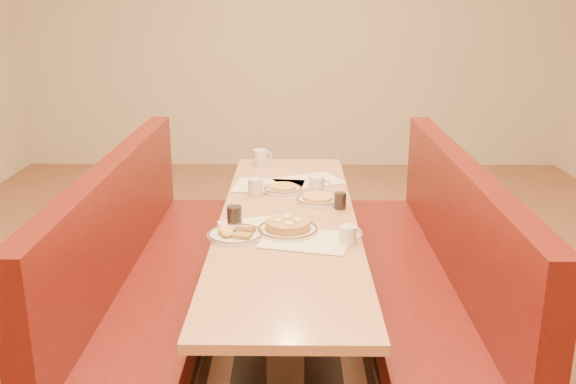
{
  "coord_description": "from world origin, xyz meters",
  "views": [
    {
      "loc": [
        0.03,
        -3.11,
        1.84
      ],
      "look_at": [
        0.0,
        0.14,
        0.85
      ],
      "focal_mm": 40.0,
      "sensor_mm": 36.0,
      "label": 1
    }
  ],
  "objects_px": {
    "booth_right": "(426,288)",
    "coffee_mug_c": "(317,185)",
    "booth_left": "(150,287)",
    "coffee_mug_a": "(348,235)",
    "soda_tumbler_mid": "(340,201)",
    "pancake_plate": "(288,228)",
    "coffee_mug_d": "(261,157)",
    "eggs_plate": "(235,234)",
    "coffee_mug_b": "(256,186)",
    "diner_table": "(288,285)",
    "soda_tumbler_near": "(234,216)"
  },
  "relations": [
    {
      "from": "pancake_plate",
      "to": "diner_table",
      "type": "bearing_deg",
      "value": 90.58
    },
    {
      "from": "booth_left",
      "to": "soda_tumbler_mid",
      "type": "distance_m",
      "value": 1.11
    },
    {
      "from": "soda_tumbler_mid",
      "to": "pancake_plate",
      "type": "bearing_deg",
      "value": -127.21
    },
    {
      "from": "booth_right",
      "to": "coffee_mug_c",
      "type": "relative_size",
      "value": 19.32
    },
    {
      "from": "eggs_plate",
      "to": "soda_tumbler_mid",
      "type": "relative_size",
      "value": 3.04
    },
    {
      "from": "pancake_plate",
      "to": "coffee_mug_a",
      "type": "relative_size",
      "value": 2.67
    },
    {
      "from": "booth_left",
      "to": "eggs_plate",
      "type": "distance_m",
      "value": 0.69
    },
    {
      "from": "soda_tumbler_near",
      "to": "diner_table",
      "type": "bearing_deg",
      "value": 22.82
    },
    {
      "from": "coffee_mug_d",
      "to": "soda_tumbler_near",
      "type": "height_order",
      "value": "same"
    },
    {
      "from": "coffee_mug_b",
      "to": "soda_tumbler_mid",
      "type": "distance_m",
      "value": 0.53
    },
    {
      "from": "booth_right",
      "to": "soda_tumbler_mid",
      "type": "xyz_separation_m",
      "value": [
        -0.45,
        0.16,
        0.43
      ]
    },
    {
      "from": "booth_left",
      "to": "coffee_mug_a",
      "type": "height_order",
      "value": "booth_left"
    },
    {
      "from": "coffee_mug_d",
      "to": "pancake_plate",
      "type": "bearing_deg",
      "value": -103.05
    },
    {
      "from": "eggs_plate",
      "to": "coffee_mug_a",
      "type": "xyz_separation_m",
      "value": [
        0.53,
        -0.08,
        0.03
      ]
    },
    {
      "from": "diner_table",
      "to": "eggs_plate",
      "type": "bearing_deg",
      "value": -132.9
    },
    {
      "from": "diner_table",
      "to": "soda_tumbler_near",
      "type": "bearing_deg",
      "value": -157.18
    },
    {
      "from": "booth_left",
      "to": "coffee_mug_b",
      "type": "xyz_separation_m",
      "value": [
        0.55,
        0.42,
        0.44
      ]
    },
    {
      "from": "coffee_mug_b",
      "to": "soda_tumbler_mid",
      "type": "xyz_separation_m",
      "value": [
        0.47,
        -0.25,
        -0.0
      ]
    },
    {
      "from": "diner_table",
      "to": "soda_tumbler_near",
      "type": "relative_size",
      "value": 24.63
    },
    {
      "from": "diner_table",
      "to": "coffee_mug_c",
      "type": "height_order",
      "value": "coffee_mug_c"
    },
    {
      "from": "booth_left",
      "to": "booth_right",
      "type": "bearing_deg",
      "value": 0.0
    },
    {
      "from": "pancake_plate",
      "to": "coffee_mug_d",
      "type": "bearing_deg",
      "value": 98.61
    },
    {
      "from": "coffee_mug_d",
      "to": "soda_tumbler_mid",
      "type": "xyz_separation_m",
      "value": [
        0.48,
        -0.94,
        -0.01
      ]
    },
    {
      "from": "coffee_mug_d",
      "to": "soda_tumbler_near",
      "type": "relative_size",
      "value": 1.3
    },
    {
      "from": "eggs_plate",
      "to": "soda_tumbler_near",
      "type": "height_order",
      "value": "soda_tumbler_near"
    },
    {
      "from": "eggs_plate",
      "to": "coffee_mug_b",
      "type": "bearing_deg",
      "value": 84.84
    },
    {
      "from": "eggs_plate",
      "to": "coffee_mug_d",
      "type": "distance_m",
      "value": 1.37
    },
    {
      "from": "diner_table",
      "to": "coffee_mug_d",
      "type": "distance_m",
      "value": 1.2
    },
    {
      "from": "coffee_mug_b",
      "to": "soda_tumbler_mid",
      "type": "height_order",
      "value": "coffee_mug_b"
    },
    {
      "from": "booth_right",
      "to": "coffee_mug_b",
      "type": "distance_m",
      "value": 1.1
    },
    {
      "from": "booth_right",
      "to": "coffee_mug_a",
      "type": "xyz_separation_m",
      "value": [
        -0.45,
        -0.35,
        0.43
      ]
    },
    {
      "from": "coffee_mug_a",
      "to": "soda_tumbler_mid",
      "type": "height_order",
      "value": "soda_tumbler_mid"
    },
    {
      "from": "booth_left",
      "to": "soda_tumbler_mid",
      "type": "height_order",
      "value": "booth_left"
    },
    {
      "from": "soda_tumbler_mid",
      "to": "diner_table",
      "type": "bearing_deg",
      "value": -149.52
    },
    {
      "from": "soda_tumbler_near",
      "to": "soda_tumbler_mid",
      "type": "relative_size",
      "value": 1.15
    },
    {
      "from": "pancake_plate",
      "to": "coffee_mug_d",
      "type": "height_order",
      "value": "coffee_mug_d"
    },
    {
      "from": "pancake_plate",
      "to": "coffee_mug_b",
      "type": "distance_m",
      "value": 0.65
    },
    {
      "from": "booth_right",
      "to": "coffee_mug_a",
      "type": "bearing_deg",
      "value": -142.4
    },
    {
      "from": "eggs_plate",
      "to": "coffee_mug_b",
      "type": "xyz_separation_m",
      "value": [
        0.06,
        0.69,
        0.03
      ]
    },
    {
      "from": "soda_tumbler_near",
      "to": "soda_tumbler_mid",
      "type": "bearing_deg",
      "value": 26.9
    },
    {
      "from": "soda_tumbler_mid",
      "to": "coffee_mug_d",
      "type": "bearing_deg",
      "value": 116.9
    },
    {
      "from": "booth_right",
      "to": "coffee_mug_c",
      "type": "distance_m",
      "value": 0.84
    },
    {
      "from": "eggs_plate",
      "to": "coffee_mug_a",
      "type": "distance_m",
      "value": 0.54
    },
    {
      "from": "booth_left",
      "to": "pancake_plate",
      "type": "height_order",
      "value": "booth_left"
    },
    {
      "from": "booth_left",
      "to": "coffee_mug_d",
      "type": "xyz_separation_m",
      "value": [
        0.54,
        1.1,
        0.44
      ]
    },
    {
      "from": "booth_left",
      "to": "soda_tumbler_mid",
      "type": "relative_size",
      "value": 28.25
    },
    {
      "from": "booth_right",
      "to": "coffee_mug_c",
      "type": "xyz_separation_m",
      "value": [
        -0.57,
        0.45,
        0.44
      ]
    },
    {
      "from": "coffee_mug_d",
      "to": "coffee_mug_b",
      "type": "bearing_deg",
      "value": -110.93
    },
    {
      "from": "booth_left",
      "to": "coffee_mug_d",
      "type": "height_order",
      "value": "booth_left"
    },
    {
      "from": "coffee_mug_c",
      "to": "booth_left",
      "type": "bearing_deg",
      "value": -149.6
    }
  ]
}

